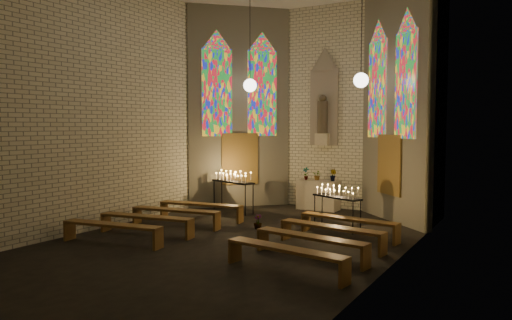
{
  "coord_description": "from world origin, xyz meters",
  "views": [
    {
      "loc": [
        6.64,
        -10.23,
        2.88
      ],
      "look_at": [
        -0.09,
        1.38,
        1.94
      ],
      "focal_mm": 35.0,
      "sensor_mm": 36.0,
      "label": 1
    }
  ],
  "objects_px": {
    "altar": "(318,195)",
    "votive_stand_right": "(337,194)",
    "aisle_flower_pot": "(258,222)",
    "votive_stand_left": "(233,179)"
  },
  "relations": [
    {
      "from": "altar",
      "to": "votive_stand_left",
      "type": "bearing_deg",
      "value": -140.72
    },
    {
      "from": "aisle_flower_pot",
      "to": "votive_stand_left",
      "type": "relative_size",
      "value": 0.23
    },
    {
      "from": "aisle_flower_pot",
      "to": "votive_stand_left",
      "type": "bearing_deg",
      "value": 136.55
    },
    {
      "from": "altar",
      "to": "votive_stand_right",
      "type": "xyz_separation_m",
      "value": [
        1.73,
        -2.75,
        0.48
      ]
    },
    {
      "from": "altar",
      "to": "aisle_flower_pot",
      "type": "xyz_separation_m",
      "value": [
        -0.17,
        -3.83,
        -0.3
      ]
    },
    {
      "from": "altar",
      "to": "votive_stand_right",
      "type": "bearing_deg",
      "value": -57.9
    },
    {
      "from": "votive_stand_right",
      "to": "votive_stand_left",
      "type": "bearing_deg",
      "value": -169.12
    },
    {
      "from": "altar",
      "to": "votive_stand_left",
      "type": "relative_size",
      "value": 0.78
    },
    {
      "from": "aisle_flower_pot",
      "to": "altar",
      "type": "bearing_deg",
      "value": 87.39
    },
    {
      "from": "votive_stand_left",
      "to": "aisle_flower_pot",
      "type": "bearing_deg",
      "value": -25.2
    }
  ]
}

